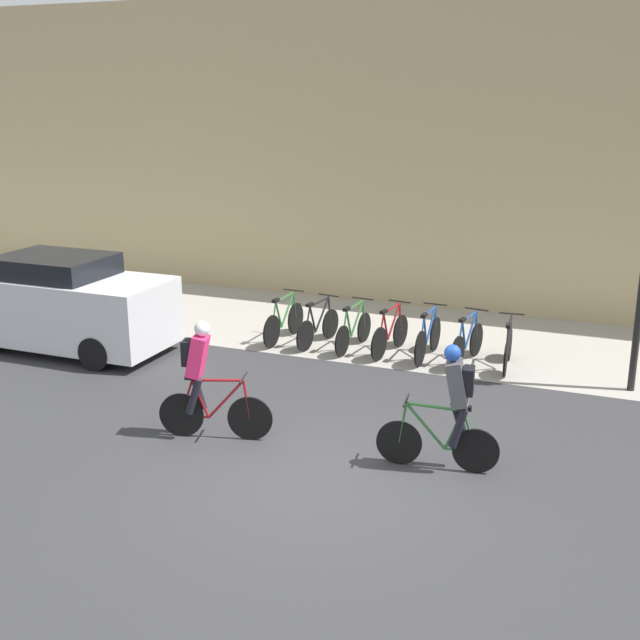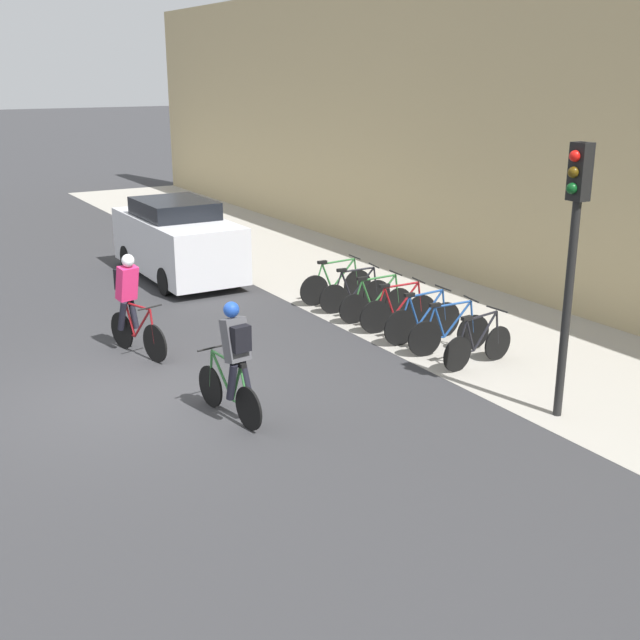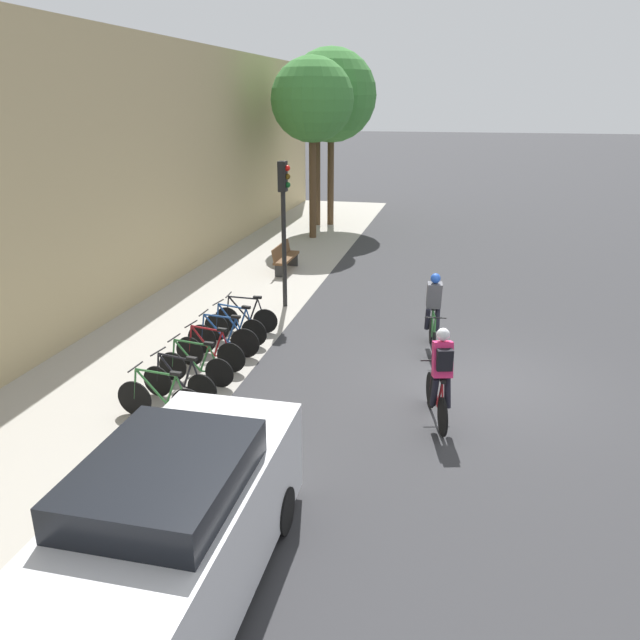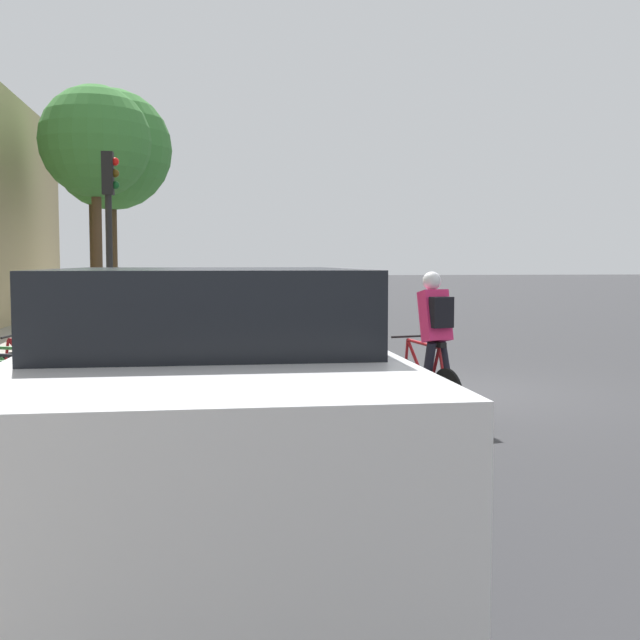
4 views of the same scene
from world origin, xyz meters
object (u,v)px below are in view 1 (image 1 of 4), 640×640
Objects in this scene: parked_bike_2 at (353,330)px; parked_bike_5 at (467,343)px; cyclist_grey at (452,404)px; parked_bike_4 at (428,338)px; parked_bike_6 at (508,348)px; parked_bike_3 at (390,334)px; parked_car at (62,304)px; parked_bike_0 at (284,322)px; parked_bike_1 at (318,326)px; cyclist_pink at (203,376)px.

parked_bike_5 reaches higher than parked_bike_2.
cyclist_grey reaches higher than parked_bike_4.
parked_bike_3 is at bearing 179.99° from parked_bike_6.
parked_bike_6 is at bearing 14.10° from parked_car.
parked_bike_0 is 3.72m from parked_bike_5.
parked_bike_4 is at bearing 0.05° from parked_bike_2.
parked_car reaches higher than parked_bike_5.
parked_bike_3 is (1.49, 0.00, 0.01)m from parked_bike_1.
parked_bike_1 is at bearing -179.99° from parked_bike_5.
parked_bike_6 is (3.73, 0.00, -0.00)m from parked_bike_1.
cyclist_grey reaches higher than parked_bike_5.
parked_car is (-6.76, -2.07, 0.50)m from parked_bike_4.
parked_bike_5 is at bearing 0.01° from parked_bike_1.
parked_bike_2 is 2.98m from parked_bike_6.
cyclist_grey is 1.13× the size of parked_bike_6.
parked_bike_4 is (1.49, 0.00, 0.02)m from parked_bike_2.
parked_bike_0 is at bearing 135.03° from cyclist_grey.
parked_bike_3 is at bearing 0.11° from parked_bike_2.
cyclist_grey reaches higher than parked_bike_3.
cyclist_pink reaches higher than parked_bike_6.
parked_bike_4 is at bearing 179.99° from parked_bike_6.
parked_bike_0 is 1.07× the size of parked_bike_5.
parked_bike_3 is (0.74, 0.00, 0.01)m from parked_bike_2.
parked_car reaches higher than parked_bike_0.
parked_bike_5 is (1.49, 0.00, -0.00)m from parked_bike_3.
parked_bike_2 is 1.02× the size of parked_bike_5.
parked_bike_2 is at bearing -179.95° from parked_bike_4.
parked_bike_5 is at bearing 179.96° from parked_bike_6.
parked_car reaches higher than cyclist_pink.
parked_bike_4 is 1.08× the size of parked_bike_6.
cyclist_pink is 1.04× the size of parked_bike_0.
cyclist_pink is 5.37m from parked_car.
cyclist_grey is 8.54m from parked_car.
parked_bike_6 is at bearing 89.47° from cyclist_grey.
parked_bike_1 is at bearing 24.61° from parked_car.
cyclist_pink is 1.11× the size of parked_bike_5.
parked_bike_2 is at bearing -179.96° from parked_bike_5.
cyclist_grey is at bearing -71.86° from parked_bike_4.
parked_car is at bearing -160.98° from parked_bike_3.
parked_bike_2 and parked_bike_6 have the same top height.
parked_bike_1 is at bearing 0.02° from parked_bike_0.
parked_bike_1 is 1.01× the size of parked_bike_6.
cyclist_pink is 4.85m from parked_bike_0.
cyclist_pink is 4.77m from parked_bike_1.
cyclist_pink is at bearing -105.94° from parked_bike_3.
cyclist_pink is at bearing -97.33° from parked_bike_2.
parked_bike_0 reaches higher than parked_bike_1.
parked_bike_6 is at bearing 0.00° from parked_bike_0.
parked_bike_1 is 2.98m from parked_bike_5.
parked_bike_2 is 0.74m from parked_bike_3.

